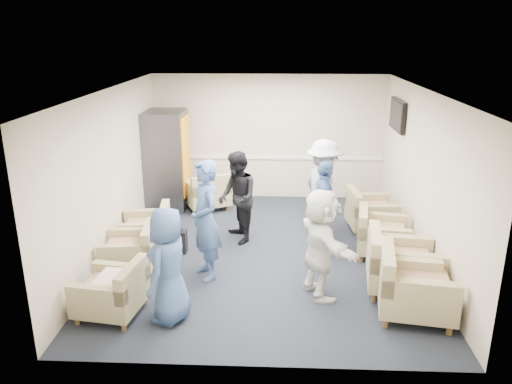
{
  "coord_description": "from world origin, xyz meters",
  "views": [
    {
      "loc": [
        0.19,
        -7.68,
        3.57
      ],
      "look_at": [
        -0.16,
        0.2,
        1.01
      ],
      "focal_mm": 35.0,
      "sensor_mm": 36.0,
      "label": 1
    }
  ],
  "objects_px": {
    "person_mid_right": "(324,207)",
    "vending_machine": "(167,160)",
    "armchair_left_near": "(114,293)",
    "person_mid_left": "(206,220)",
    "person_front_left": "(168,266)",
    "person_back_right": "(323,188)",
    "armchair_right_near": "(411,288)",
    "person_back_left": "(237,198)",
    "person_front_right": "(320,243)",
    "armchair_right_far": "(368,213)",
    "armchair_left_mid": "(132,252)",
    "armchair_right_midfar": "(380,236)",
    "armchair_left_far": "(149,231)",
    "armchair_corner": "(207,193)",
    "armchair_right_midnear": "(397,266)"
  },
  "relations": [
    {
      "from": "armchair_left_far",
      "to": "person_back_right",
      "type": "bearing_deg",
      "value": 96.36
    },
    {
      "from": "armchair_left_near",
      "to": "person_mid_left",
      "type": "bearing_deg",
      "value": 145.63
    },
    {
      "from": "armchair_right_midfar",
      "to": "person_mid_right",
      "type": "xyz_separation_m",
      "value": [
        -0.93,
        0.1,
        0.46
      ]
    },
    {
      "from": "person_front_left",
      "to": "person_mid_left",
      "type": "distance_m",
      "value": 1.24
    },
    {
      "from": "armchair_corner",
      "to": "person_mid_left",
      "type": "relative_size",
      "value": 0.62
    },
    {
      "from": "armchair_left_near",
      "to": "person_front_right",
      "type": "xyz_separation_m",
      "value": [
        2.71,
        0.64,
        0.47
      ]
    },
    {
      "from": "person_back_left",
      "to": "person_mid_right",
      "type": "height_order",
      "value": "person_back_left"
    },
    {
      "from": "armchair_right_midnear",
      "to": "person_back_left",
      "type": "bearing_deg",
      "value": 62.72
    },
    {
      "from": "armchair_right_far",
      "to": "person_mid_right",
      "type": "bearing_deg",
      "value": 131.22
    },
    {
      "from": "armchair_right_far",
      "to": "person_mid_left",
      "type": "distance_m",
      "value": 3.43
    },
    {
      "from": "armchair_left_near",
      "to": "person_mid_left",
      "type": "height_order",
      "value": "person_mid_left"
    },
    {
      "from": "armchair_corner",
      "to": "vending_machine",
      "type": "distance_m",
      "value": 1.08
    },
    {
      "from": "person_mid_left",
      "to": "person_front_right",
      "type": "relative_size",
      "value": 1.16
    },
    {
      "from": "armchair_right_far",
      "to": "person_front_right",
      "type": "distance_m",
      "value": 2.72
    },
    {
      "from": "armchair_left_far",
      "to": "armchair_right_far",
      "type": "height_order",
      "value": "armchair_right_far"
    },
    {
      "from": "person_back_left",
      "to": "person_front_right",
      "type": "xyz_separation_m",
      "value": [
        1.29,
        -1.85,
        -0.02
      ]
    },
    {
      "from": "armchair_left_far",
      "to": "armchair_right_near",
      "type": "height_order",
      "value": "armchair_right_near"
    },
    {
      "from": "armchair_left_far",
      "to": "armchair_right_near",
      "type": "relative_size",
      "value": 0.83
    },
    {
      "from": "armchair_right_near",
      "to": "person_mid_left",
      "type": "height_order",
      "value": "person_mid_left"
    },
    {
      "from": "armchair_left_far",
      "to": "armchair_corner",
      "type": "relative_size",
      "value": 0.8
    },
    {
      "from": "armchair_right_near",
      "to": "person_back_right",
      "type": "distance_m",
      "value": 2.9
    },
    {
      "from": "armchair_right_far",
      "to": "armchair_corner",
      "type": "bearing_deg",
      "value": 66.89
    },
    {
      "from": "vending_machine",
      "to": "armchair_right_far",
      "type": "bearing_deg",
      "value": -16.26
    },
    {
      "from": "armchair_left_near",
      "to": "person_front_left",
      "type": "distance_m",
      "value": 0.88
    },
    {
      "from": "person_front_left",
      "to": "person_mid_right",
      "type": "xyz_separation_m",
      "value": [
        2.12,
        2.2,
        0.02
      ]
    },
    {
      "from": "armchair_left_far",
      "to": "armchair_right_midnear",
      "type": "xyz_separation_m",
      "value": [
        3.89,
        -1.28,
        0.06
      ]
    },
    {
      "from": "armchair_left_mid",
      "to": "armchair_left_far",
      "type": "relative_size",
      "value": 0.96
    },
    {
      "from": "armchair_left_mid",
      "to": "person_mid_right",
      "type": "height_order",
      "value": "person_mid_right"
    },
    {
      "from": "armchair_right_midnear",
      "to": "vending_machine",
      "type": "bearing_deg",
      "value": 56.85
    },
    {
      "from": "armchair_right_near",
      "to": "person_front_left",
      "type": "bearing_deg",
      "value": 104.1
    },
    {
      "from": "armchair_right_midnear",
      "to": "person_front_right",
      "type": "relative_size",
      "value": 0.67
    },
    {
      "from": "armchair_right_far",
      "to": "person_mid_left",
      "type": "height_order",
      "value": "person_mid_left"
    },
    {
      "from": "person_back_left",
      "to": "person_front_right",
      "type": "distance_m",
      "value": 2.25
    },
    {
      "from": "armchair_right_midnear",
      "to": "vending_machine",
      "type": "distance_m",
      "value": 5.31
    },
    {
      "from": "armchair_right_midnear",
      "to": "person_back_right",
      "type": "xyz_separation_m",
      "value": [
        -0.89,
        2.06,
        0.51
      ]
    },
    {
      "from": "armchair_left_far",
      "to": "person_back_right",
      "type": "xyz_separation_m",
      "value": [
        3.0,
        0.78,
        0.56
      ]
    },
    {
      "from": "armchair_right_far",
      "to": "armchair_left_mid",
      "type": "bearing_deg",
      "value": 109.87
    },
    {
      "from": "person_mid_left",
      "to": "person_back_left",
      "type": "xyz_separation_m",
      "value": [
        0.36,
        1.36,
        -0.1
      ]
    },
    {
      "from": "person_front_left",
      "to": "person_mid_left",
      "type": "relative_size",
      "value": 0.84
    },
    {
      "from": "armchair_left_mid",
      "to": "vending_machine",
      "type": "height_order",
      "value": "vending_machine"
    },
    {
      "from": "armchair_right_midnear",
      "to": "armchair_right_midfar",
      "type": "relative_size",
      "value": 1.11
    },
    {
      "from": "person_mid_right",
      "to": "vending_machine",
      "type": "bearing_deg",
      "value": 56.0
    },
    {
      "from": "person_back_right",
      "to": "person_front_right",
      "type": "bearing_deg",
      "value": 151.08
    },
    {
      "from": "person_back_right",
      "to": "armchair_left_near",
      "type": "bearing_deg",
      "value": 111.38
    },
    {
      "from": "armchair_left_far",
      "to": "armchair_corner",
      "type": "distance_m",
      "value": 2.15
    },
    {
      "from": "armchair_right_near",
      "to": "armchair_right_midnear",
      "type": "distance_m",
      "value": 0.64
    },
    {
      "from": "armchair_left_near",
      "to": "person_mid_right",
      "type": "distance_m",
      "value": 3.61
    },
    {
      "from": "armchair_right_near",
      "to": "armchair_right_midfar",
      "type": "height_order",
      "value": "armchair_right_near"
    },
    {
      "from": "person_front_left",
      "to": "person_back_right",
      "type": "xyz_separation_m",
      "value": [
        2.18,
        2.95,
        0.12
      ]
    },
    {
      "from": "armchair_right_near",
      "to": "armchair_right_midfar",
      "type": "bearing_deg",
      "value": 11.18
    }
  ]
}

